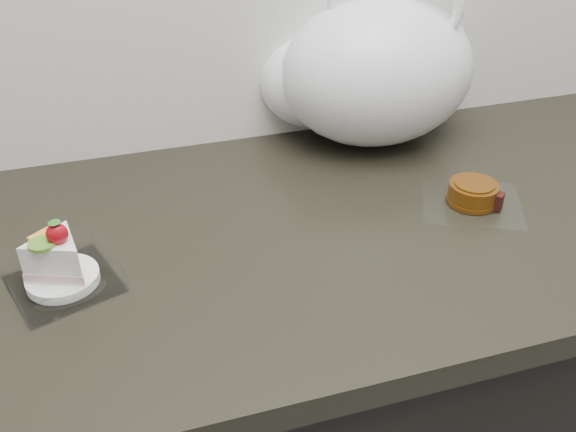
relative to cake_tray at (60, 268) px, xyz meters
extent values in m
cube|color=black|center=(0.38, 0.04, -0.50)|extent=(2.00, 0.60, 0.86)
cube|color=black|center=(0.38, 0.04, -0.05)|extent=(2.04, 0.64, 0.04)
cube|color=white|center=(0.00, 0.00, -0.03)|extent=(0.16, 0.16, 0.00)
cylinder|color=white|center=(0.00, 0.00, -0.02)|extent=(0.09, 0.09, 0.01)
ellipsoid|color=#AF0B19|center=(0.01, -0.01, 0.06)|extent=(0.03, 0.02, 0.03)
cone|color=#2D7223|center=(0.01, -0.01, 0.07)|extent=(0.02, 0.02, 0.01)
cylinder|color=#69A12E|center=(-0.01, -0.01, 0.05)|extent=(0.03, 0.03, 0.00)
cube|color=#FF9F30|center=(-0.01, 0.01, 0.05)|extent=(0.04, 0.04, 0.00)
cube|color=white|center=(0.62, 0.02, -0.03)|extent=(0.20, 0.20, 0.00)
cylinder|color=#5E300B|center=(0.62, 0.02, -0.01)|extent=(0.09, 0.09, 0.03)
cylinder|color=#5E300B|center=(0.62, 0.02, -0.02)|extent=(0.10, 0.10, 0.01)
cylinder|color=#5E300B|center=(0.62, 0.02, 0.01)|extent=(0.08, 0.08, 0.00)
cube|color=black|center=(0.64, -0.01, -0.01)|extent=(0.03, 0.03, 0.03)
ellipsoid|color=white|center=(0.56, 0.28, 0.10)|extent=(0.43, 0.38, 0.26)
ellipsoid|color=white|center=(0.46, 0.34, 0.08)|extent=(0.26, 0.25, 0.17)
torus|color=white|center=(0.54, 0.29, 0.22)|extent=(0.14, 0.05, 0.14)
torus|color=white|center=(0.62, 0.25, 0.22)|extent=(0.12, 0.09, 0.13)
camera|label=1|loc=(0.09, -0.72, 0.51)|focal=40.00mm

